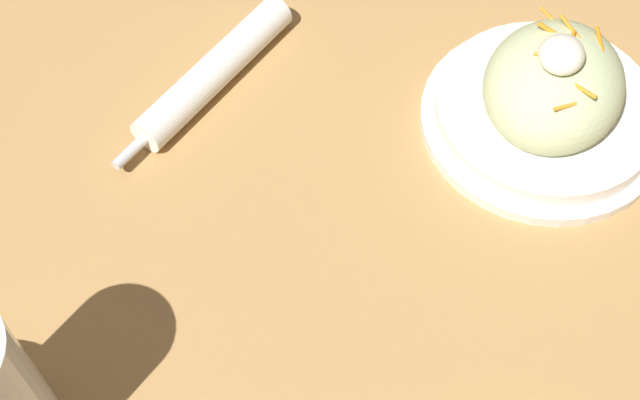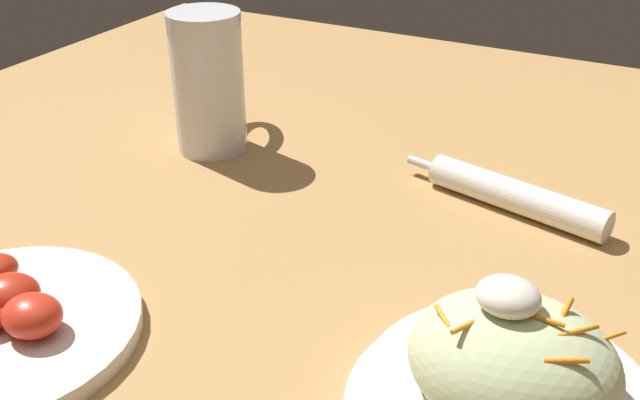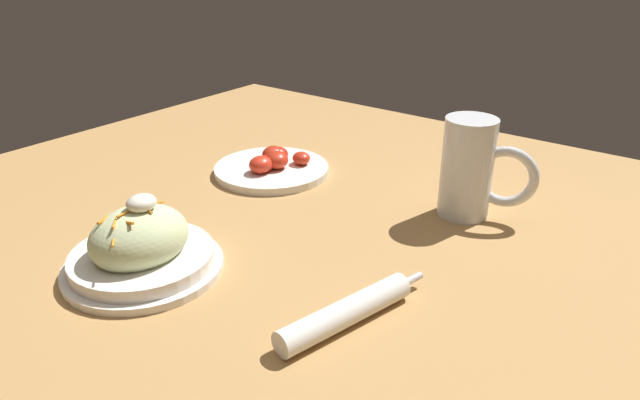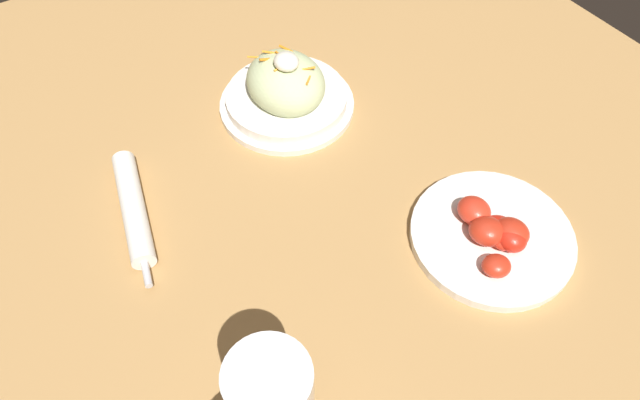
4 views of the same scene
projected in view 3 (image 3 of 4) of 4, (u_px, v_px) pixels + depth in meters
ground_plane at (276, 246)px, 0.86m from camera, size 1.43×1.43×0.00m
salad_plate at (141, 249)px, 0.79m from camera, size 0.22×0.22×0.11m
beer_mug at (470, 174)px, 0.93m from camera, size 0.08×0.15×0.16m
napkin_roll at (346, 312)px, 0.69m from camera, size 0.22×0.08×0.03m
tomato_plate at (272, 166)px, 1.12m from camera, size 0.22×0.22×0.05m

